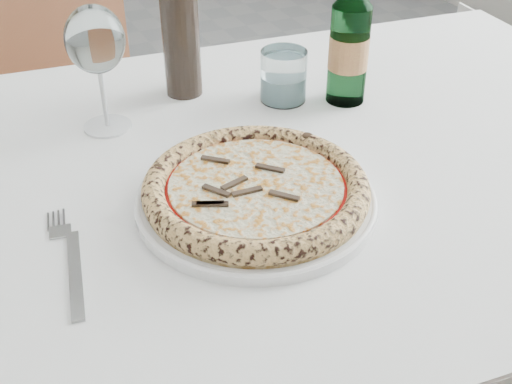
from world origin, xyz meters
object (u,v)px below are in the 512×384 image
(chair_far, at_px, (82,97))
(wine_bottle, at_px, (181,33))
(pizza, at_px, (256,188))
(beer_bottle, at_px, (349,43))
(wine_glass, at_px, (95,42))
(tumbler, at_px, (283,79))
(plate, at_px, (256,199))
(dining_table, at_px, (228,214))

(chair_far, xyz_separation_m, wine_bottle, (0.10, -0.53, 0.33))
(pizza, bearing_deg, chair_far, 94.18)
(pizza, distance_m, wine_bottle, 0.37)
(beer_bottle, bearing_deg, wine_glass, 168.77)
(tumbler, bearing_deg, chair_far, 110.82)
(pizza, bearing_deg, plate, 18.31)
(chair_far, relative_size, tumbler, 10.66)
(plate, bearing_deg, tumbler, 56.05)
(pizza, height_order, beer_bottle, beer_bottle)
(dining_table, xyz_separation_m, wine_glass, (-0.12, 0.19, 0.23))
(pizza, xyz_separation_m, wine_glass, (-0.12, 0.29, 0.12))
(wine_bottle, bearing_deg, plate, -94.93)
(wine_glass, distance_m, wine_bottle, 0.17)
(dining_table, relative_size, wine_glass, 8.06)
(plate, relative_size, wine_bottle, 1.24)
(dining_table, height_order, wine_glass, wine_glass)
(pizza, distance_m, tumbler, 0.31)
(dining_table, height_order, chair_far, chair_far)
(plate, relative_size, beer_bottle, 1.26)
(pizza, distance_m, beer_bottle, 0.35)
(tumbler, distance_m, wine_bottle, 0.19)
(plate, distance_m, beer_bottle, 0.35)
(beer_bottle, height_order, wine_bottle, wine_bottle)
(dining_table, relative_size, wine_bottle, 6.22)
(plate, relative_size, wine_glass, 1.61)
(wine_glass, height_order, tumbler, wine_glass)
(dining_table, distance_m, pizza, 0.15)
(plate, bearing_deg, dining_table, 90.00)
(beer_bottle, xyz_separation_m, wine_bottle, (-0.24, 0.14, 0.01))
(chair_far, relative_size, beer_bottle, 3.67)
(wine_glass, bearing_deg, tumbler, -6.13)
(chair_far, xyz_separation_m, wine_glass, (-0.06, -0.59, 0.37))
(pizza, distance_m, wine_glass, 0.34)
(plate, distance_m, tumbler, 0.31)
(wine_glass, height_order, beer_bottle, beer_bottle)
(dining_table, xyz_separation_m, chair_far, (-0.06, 0.78, -0.14))
(plate, relative_size, tumbler, 3.64)
(plate, xyz_separation_m, beer_bottle, (0.27, 0.21, 0.09))
(tumbler, height_order, wine_bottle, wine_bottle)
(tumbler, relative_size, beer_bottle, 0.34)
(pizza, bearing_deg, beer_bottle, 38.26)
(tumbler, bearing_deg, wine_glass, 173.87)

